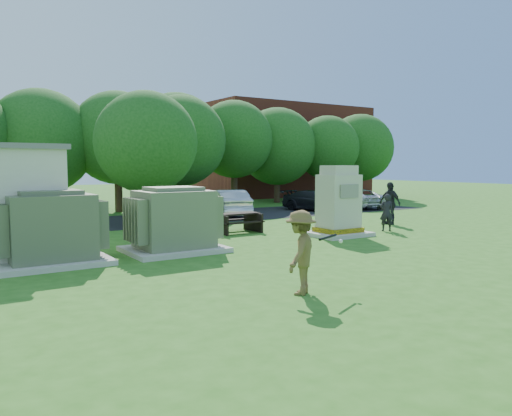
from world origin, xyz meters
TOP-DOWN VIEW (x-y plane):
  - ground at (0.00, 0.00)m, footprint 120.00×120.00m
  - brick_building at (18.00, 27.00)m, footprint 15.00×8.00m
  - parking_strip at (7.00, 13.50)m, footprint 20.00×6.00m
  - transformer_left at (-6.50, 4.50)m, footprint 3.00×2.40m
  - transformer_right at (-2.80, 4.50)m, footprint 3.00×2.40m
  - generator_cabinet at (4.01, 4.27)m, footprint 2.25×1.84m
  - picnic_table at (1.18, 7.27)m, footprint 1.87×1.40m
  - batter at (-2.69, -1.84)m, footprint 1.34×1.23m
  - person_by_generator at (6.62, 4.18)m, footprint 0.68×0.63m
  - person_at_picnic at (0.56, 8.49)m, footprint 1.00×0.88m
  - person_walking_right at (8.56, 5.74)m, footprint 0.52×1.17m
  - car_white at (1.53, 13.23)m, footprint 2.07×4.35m
  - car_silver_a at (4.12, 13.02)m, footprint 2.61×4.60m
  - car_dark at (10.09, 12.92)m, footprint 2.87×4.49m
  - car_silver_b at (13.44, 12.91)m, footprint 2.91×4.72m
  - batting_equipment at (-2.06, -1.92)m, footprint 1.11×0.40m
  - tree_row at (1.75, 18.50)m, footprint 41.30×13.30m

SIDE VIEW (x-z plane):
  - ground at x=0.00m, z-range 0.00..0.00m
  - parking_strip at x=7.00m, z-range 0.00..0.01m
  - picnic_table at x=1.18m, z-range 0.10..0.90m
  - car_dark at x=10.09m, z-range 0.00..1.21m
  - car_silver_b at x=13.44m, z-range 0.00..1.22m
  - car_silver_a at x=4.12m, z-range 0.00..1.43m
  - car_white at x=1.53m, z-range 0.00..1.43m
  - person_by_generator at x=6.62m, z-range 0.00..1.55m
  - person_at_picnic at x=0.56m, z-range 0.00..1.72m
  - batter at x=-2.69m, z-range 0.00..1.81m
  - transformer_left at x=-6.50m, z-range -0.07..2.00m
  - transformer_right at x=-2.80m, z-range -0.07..2.00m
  - person_walking_right at x=8.56m, z-range 0.00..1.97m
  - batting_equipment at x=-2.06m, z-range 1.07..1.26m
  - generator_cabinet at x=4.01m, z-range -0.17..2.57m
  - brick_building at x=18.00m, z-range 0.00..8.00m
  - tree_row at x=1.75m, z-range 0.50..7.80m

